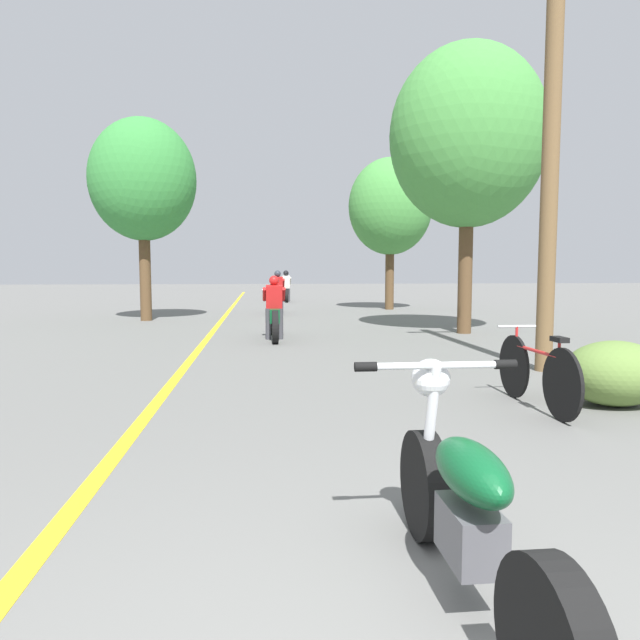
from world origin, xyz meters
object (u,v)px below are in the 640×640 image
at_px(motorcycle_rider_lead, 274,315).
at_px(bicycle_parked, 536,372).
at_px(motorcycle_foreground, 466,511).
at_px(roadside_tree_right_far, 390,207).
at_px(utility_pole, 552,101).
at_px(roadside_tree_right_near, 468,137).
at_px(motorcycle_rider_mid, 278,297).
at_px(motorcycle_rider_far, 286,290).
at_px(roadside_tree_left, 143,181).

bearing_deg(motorcycle_rider_lead, bicycle_parked, -67.85).
bearing_deg(motorcycle_foreground, roadside_tree_right_far, 78.19).
height_order(motorcycle_rider_lead, bicycle_parked, motorcycle_rider_lead).
bearing_deg(bicycle_parked, utility_pole, 60.90).
bearing_deg(roadside_tree_right_near, motorcycle_rider_mid, 122.33).
height_order(motorcycle_rider_lead, motorcycle_rider_mid, motorcycle_rider_mid).
bearing_deg(bicycle_parked, roadside_tree_right_far, 82.94).
height_order(motorcycle_rider_mid, motorcycle_rider_far, motorcycle_rider_mid).
relative_size(utility_pole, roadside_tree_right_far, 1.33).
bearing_deg(roadside_tree_right_far, roadside_tree_left, -154.06).
height_order(motorcycle_rider_lead, motorcycle_rider_far, motorcycle_rider_far).
relative_size(roadside_tree_right_near, bicycle_parked, 3.66).
bearing_deg(motorcycle_foreground, roadside_tree_right_near, 69.99).
relative_size(motorcycle_rider_mid, motorcycle_rider_far, 1.02).
relative_size(roadside_tree_right_far, motorcycle_foreground, 2.84).
bearing_deg(utility_pole, motorcycle_rider_mid, 107.13).
bearing_deg(roadside_tree_left, roadside_tree_right_near, -27.66).
bearing_deg(motorcycle_rider_mid, motorcycle_foreground, -88.90).
bearing_deg(roadside_tree_right_far, bicycle_parked, -97.06).
xyz_separation_m(roadside_tree_right_near, roadside_tree_right_far, (0.08, 8.09, -0.66)).
height_order(roadside_tree_right_far, motorcycle_rider_far, roadside_tree_right_far).
height_order(roadside_tree_right_near, motorcycle_rider_mid, roadside_tree_right_near).
distance_m(motorcycle_foreground, motorcycle_rider_lead, 9.72).
bearing_deg(roadside_tree_left, motorcycle_rider_lead, -53.55).
distance_m(roadside_tree_right_far, motorcycle_rider_lead, 10.36).
height_order(utility_pole, motorcycle_foreground, utility_pole).
relative_size(motorcycle_foreground, motorcycle_rider_lead, 0.89).
height_order(utility_pole, motorcycle_rider_mid, utility_pole).
xyz_separation_m(roadside_tree_left, motorcycle_rider_lead, (3.58, -4.85, -3.47)).
distance_m(motorcycle_rider_mid, bicycle_parked, 13.72).
bearing_deg(motorcycle_foreground, roadside_tree_left, 106.03).
xyz_separation_m(roadside_tree_right_far, motorcycle_rider_mid, (-4.19, -1.60, -3.22)).
bearing_deg(motorcycle_rider_mid, utility_pole, -72.87).
height_order(motorcycle_foreground, motorcycle_rider_lead, motorcycle_rider_lead).
height_order(roadside_tree_left, motorcycle_rider_mid, roadside_tree_left).
bearing_deg(roadside_tree_left, motorcycle_rider_far, 65.02).
bearing_deg(motorcycle_rider_lead, roadside_tree_right_far, 63.01).
bearing_deg(motorcycle_foreground, bicycle_parked, 59.23).
relative_size(roadside_tree_right_near, roadside_tree_right_far, 1.17).
bearing_deg(utility_pole, motorcycle_rider_lead, 131.88).
bearing_deg(motorcycle_foreground, motorcycle_rider_lead, 93.54).
relative_size(utility_pole, motorcycle_rider_far, 3.58).
bearing_deg(motorcycle_rider_lead, motorcycle_rider_mid, 87.79).
bearing_deg(roadside_tree_right_far, utility_pole, -92.99).
relative_size(motorcycle_foreground, bicycle_parked, 1.10).
xyz_separation_m(utility_pole, motorcycle_rider_mid, (-3.51, 11.38, -3.25)).
distance_m(roadside_tree_right_near, motorcycle_rider_far, 14.70).
distance_m(motorcycle_rider_lead, motorcycle_rider_far, 14.44).
distance_m(motorcycle_foreground, motorcycle_rider_mid, 16.87).
bearing_deg(motorcycle_rider_mid, roadside_tree_right_near, -57.67).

